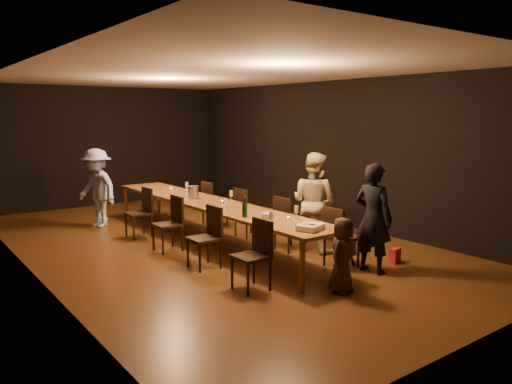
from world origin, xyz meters
TOP-DOWN VIEW (x-y plane):
  - ground at (0.00, 0.00)m, footprint 10.00×10.00m
  - room_shell at (0.00, 0.00)m, footprint 6.04×10.04m
  - table at (0.00, 0.00)m, footprint 0.90×6.00m
  - chair_right_0 at (0.85, -2.40)m, footprint 0.42×0.42m
  - chair_right_1 at (0.85, -1.20)m, footprint 0.42×0.42m
  - chair_right_2 at (0.85, 0.00)m, footprint 0.42×0.42m
  - chair_right_3 at (0.85, 1.20)m, footprint 0.42×0.42m
  - chair_left_0 at (-0.85, -2.40)m, footprint 0.42×0.42m
  - chair_left_1 at (-0.85, -1.20)m, footprint 0.42×0.42m
  - chair_left_2 at (-0.85, 0.00)m, footprint 0.42×0.42m
  - chair_left_3 at (-0.85, 1.20)m, footprint 0.42×0.42m
  - woman_birthday at (1.02, -2.85)m, footprint 0.48×0.64m
  - woman_tan at (1.15, -1.46)m, footprint 0.80×0.94m
  - man_blue at (-1.15, 2.55)m, footprint 0.89×1.18m
  - child at (0.04, -3.18)m, footprint 0.56×0.44m
  - gift_bag_red at (1.67, -2.77)m, footprint 0.22×0.15m
  - gift_bag_blue at (1.44, -2.00)m, footprint 0.28×0.23m
  - birthday_cake at (-0.06, -2.68)m, footprint 0.42×0.38m
  - plate_stack at (-0.14, -1.85)m, footprint 0.23×0.23m
  - champagne_bottle at (-0.27, -1.45)m, footprint 0.10×0.10m
  - ice_bucket at (-0.02, 0.56)m, footprint 0.23×0.23m
  - wineglass_0 at (-0.31, -2.14)m, footprint 0.06×0.06m
  - wineglass_1 at (0.25, -2.04)m, footprint 0.06×0.06m
  - wineglass_2 at (-0.24, -0.85)m, footprint 0.06×0.06m
  - wineglass_3 at (0.32, -0.20)m, footprint 0.06×0.06m
  - wineglass_4 at (-0.25, 0.43)m, footprint 0.06×0.06m
  - wineglass_5 at (0.23, 1.26)m, footprint 0.06×0.06m
  - tealight_near at (0.15, -1.97)m, footprint 0.05×0.05m
  - tealight_mid at (0.15, -0.16)m, footprint 0.05×0.05m
  - tealight_far at (0.15, 1.80)m, footprint 0.05×0.05m

SIDE VIEW (x-z plane):
  - ground at x=0.00m, z-range 0.00..0.00m
  - gift_bag_red at x=1.67m, z-range 0.00..0.23m
  - gift_bag_blue at x=1.44m, z-range 0.00..0.31m
  - chair_right_0 at x=0.85m, z-range 0.00..0.93m
  - chair_right_1 at x=0.85m, z-range 0.00..0.93m
  - chair_right_2 at x=0.85m, z-range 0.00..0.93m
  - chair_right_3 at x=0.85m, z-range 0.00..0.93m
  - chair_left_0 at x=-0.85m, z-range 0.00..0.93m
  - chair_left_1 at x=-0.85m, z-range 0.00..0.93m
  - chair_left_2 at x=-0.85m, z-range 0.00..0.93m
  - chair_left_3 at x=-0.85m, z-range 0.00..0.93m
  - child at x=0.04m, z-range 0.00..0.99m
  - table at x=0.00m, z-range 0.33..1.08m
  - tealight_near at x=0.15m, z-range 0.75..0.78m
  - tealight_mid at x=0.15m, z-range 0.75..0.78m
  - tealight_far at x=0.15m, z-range 0.75..0.78m
  - birthday_cake at x=-0.06m, z-range 0.75..0.83m
  - plate_stack at x=-0.14m, z-range 0.75..0.86m
  - woman_birthday at x=1.02m, z-range 0.00..1.61m
  - man_blue at x=-1.15m, z-range 0.00..1.61m
  - woman_tan at x=1.15m, z-range 0.00..1.67m
  - wineglass_0 at x=-0.31m, z-range 0.75..0.96m
  - wineglass_1 at x=0.25m, z-range 0.75..0.96m
  - wineglass_2 at x=-0.24m, z-range 0.75..0.96m
  - wineglass_3 at x=0.32m, z-range 0.75..0.96m
  - wineglass_4 at x=-0.25m, z-range 0.75..0.96m
  - wineglass_5 at x=0.23m, z-range 0.75..0.96m
  - ice_bucket at x=-0.02m, z-range 0.75..0.98m
  - champagne_bottle at x=-0.27m, z-range 0.75..1.09m
  - room_shell at x=0.00m, z-range 0.57..3.59m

